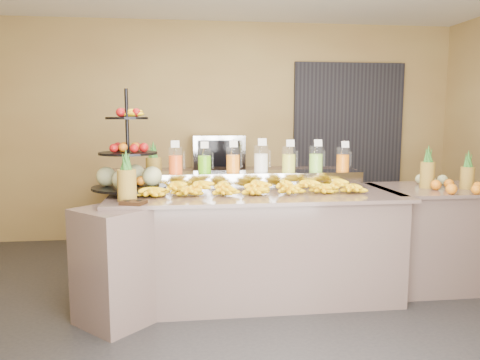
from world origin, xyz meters
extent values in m
plane|color=black|center=(0.00, 0.00, 0.00)|extent=(6.00, 6.00, 0.00)
cube|color=olive|center=(0.00, 2.51, 1.40)|extent=(6.00, 0.02, 2.80)
cube|color=black|center=(1.60, 2.46, 1.20)|extent=(1.50, 0.06, 2.20)
cube|color=gray|center=(0.00, 0.30, 0.45)|extent=(2.40, 0.90, 0.90)
cube|color=gray|center=(0.00, 0.30, 0.92)|extent=(2.50, 1.00, 0.03)
cube|color=gray|center=(-1.15, -0.10, 0.45)|extent=(0.71, 0.71, 0.90)
cube|color=gray|center=(1.70, 0.40, 0.45)|extent=(1.00, 0.80, 0.90)
cube|color=gray|center=(1.70, 0.40, 0.92)|extent=(1.08, 0.88, 0.03)
cube|color=gray|center=(0.00, 2.25, 0.45)|extent=(3.00, 0.50, 0.90)
cube|color=gray|center=(0.00, 2.25, 0.92)|extent=(3.10, 0.55, 0.03)
cube|color=gray|center=(0.09, 0.58, 1.01)|extent=(1.85, 0.30, 0.15)
cylinder|color=silver|center=(-0.69, 0.58, 1.20)|extent=(0.13, 0.13, 0.23)
cylinder|color=#FF520F|center=(-0.69, 0.58, 1.16)|extent=(0.12, 0.12, 0.16)
cylinder|color=gray|center=(-0.71, 0.59, 1.25)|extent=(0.01, 0.01, 0.28)
cube|color=white|center=(-0.69, 0.52, 1.34)|extent=(0.07, 0.02, 0.06)
cylinder|color=silver|center=(-0.43, 0.58, 1.19)|extent=(0.12, 0.12, 0.22)
cylinder|color=#50B504|center=(-0.43, 0.58, 1.16)|extent=(0.11, 0.11, 0.15)
cylinder|color=gray|center=(-0.45, 0.59, 1.24)|extent=(0.01, 0.01, 0.27)
cube|color=white|center=(-0.43, 0.52, 1.34)|extent=(0.07, 0.02, 0.06)
cylinder|color=silver|center=(-0.17, 0.58, 1.20)|extent=(0.13, 0.13, 0.23)
cylinder|color=orange|center=(-0.17, 0.58, 1.16)|extent=(0.12, 0.12, 0.16)
cylinder|color=gray|center=(-0.19, 0.59, 1.25)|extent=(0.01, 0.01, 0.27)
cube|color=white|center=(-0.17, 0.52, 1.34)|extent=(0.07, 0.02, 0.06)
cylinder|color=silver|center=(0.09, 0.58, 1.20)|extent=(0.13, 0.13, 0.24)
cylinder|color=white|center=(0.09, 0.58, 1.16)|extent=(0.12, 0.12, 0.17)
cylinder|color=gray|center=(0.07, 0.59, 1.26)|extent=(0.01, 0.01, 0.29)
cube|color=white|center=(0.09, 0.52, 1.36)|extent=(0.08, 0.02, 0.07)
cylinder|color=silver|center=(0.35, 0.58, 1.20)|extent=(0.13, 0.13, 0.23)
cylinder|color=gold|center=(0.35, 0.58, 1.16)|extent=(0.12, 0.12, 0.16)
cylinder|color=gray|center=(0.33, 0.59, 1.25)|extent=(0.01, 0.01, 0.28)
cube|color=white|center=(0.35, 0.52, 1.35)|extent=(0.07, 0.02, 0.06)
cylinder|color=silver|center=(0.61, 0.58, 1.20)|extent=(0.13, 0.13, 0.23)
cylinder|color=#83CF3E|center=(0.61, 0.58, 1.16)|extent=(0.12, 0.12, 0.16)
cylinder|color=gray|center=(0.59, 0.59, 1.25)|extent=(0.01, 0.01, 0.28)
cube|color=white|center=(0.61, 0.52, 1.35)|extent=(0.07, 0.02, 0.06)
cylinder|color=silver|center=(0.87, 0.58, 1.19)|extent=(0.12, 0.12, 0.22)
cylinder|color=#E66A00|center=(0.87, 0.58, 1.16)|extent=(0.11, 0.11, 0.15)
cylinder|color=gray|center=(0.85, 0.59, 1.24)|extent=(0.01, 0.01, 0.26)
cube|color=white|center=(0.87, 0.52, 1.33)|extent=(0.07, 0.02, 0.06)
ellipsoid|color=#FFED0C|center=(-0.89, 0.26, 0.98)|extent=(0.24, 0.18, 0.10)
ellipsoid|color=#FFED0C|center=(-0.60, 0.26, 0.98)|extent=(0.24, 0.18, 0.10)
ellipsoid|color=#FFED0C|center=(-0.31, 0.26, 0.98)|extent=(0.24, 0.18, 0.10)
ellipsoid|color=#FFED0C|center=(-0.02, 0.26, 0.98)|extent=(0.24, 0.18, 0.10)
ellipsoid|color=#FFED0C|center=(0.27, 0.26, 0.98)|extent=(0.24, 0.18, 0.10)
ellipsoid|color=#FFED0C|center=(0.56, 0.26, 0.98)|extent=(0.24, 0.18, 0.10)
ellipsoid|color=#FFED0C|center=(0.85, 0.26, 0.98)|extent=(0.24, 0.18, 0.10)
ellipsoid|color=#FFED0C|center=(-0.71, 0.26, 1.05)|extent=(0.20, 0.16, 0.09)
ellipsoid|color=#FFED0C|center=(-0.48, 0.26, 1.05)|extent=(0.20, 0.16, 0.09)
ellipsoid|color=#FFED0C|center=(-0.25, 0.26, 1.05)|extent=(0.20, 0.16, 0.09)
ellipsoid|color=#FFED0C|center=(-0.02, 0.26, 1.05)|extent=(0.20, 0.16, 0.09)
ellipsoid|color=#FFED0C|center=(0.21, 0.26, 1.05)|extent=(0.20, 0.16, 0.09)
ellipsoid|color=#FFED0C|center=(0.45, 0.26, 1.05)|extent=(0.20, 0.16, 0.09)
ellipsoid|color=#FFED0C|center=(0.68, 0.26, 1.05)|extent=(0.20, 0.16, 0.09)
cylinder|color=black|center=(-1.09, 0.42, 1.37)|extent=(0.04, 0.04, 0.89)
cylinder|color=black|center=(-1.09, 0.42, 0.98)|extent=(0.79, 0.79, 0.02)
cylinder|color=black|center=(-1.09, 0.42, 1.28)|extent=(0.62, 0.62, 0.02)
cylinder|color=black|center=(-1.09, 0.42, 1.57)|extent=(0.45, 0.45, 0.02)
sphere|color=#B7BE82|center=(-0.89, 0.42, 1.07)|extent=(0.17, 0.17, 0.17)
sphere|color=maroon|center=(-0.95, 0.42, 1.32)|extent=(0.08, 0.08, 0.08)
sphere|color=orange|center=(-1.19, 0.42, 1.03)|extent=(0.09, 0.09, 0.09)
cube|color=black|center=(-1.00, -0.12, 0.94)|extent=(0.21, 0.19, 0.03)
cylinder|color=brown|center=(-1.06, 0.01, 1.05)|extent=(0.15, 0.15, 0.25)
cone|color=#21521B|center=(-1.06, 0.01, 1.26)|extent=(0.07, 0.07, 0.16)
cylinder|color=brown|center=(-0.90, 0.80, 1.07)|extent=(0.15, 0.15, 0.27)
cone|color=#21521B|center=(-0.90, 0.80, 1.28)|extent=(0.07, 0.07, 0.16)
cylinder|color=brown|center=(1.62, 0.40, 1.05)|extent=(0.13, 0.13, 0.24)
cylinder|color=brown|center=(1.95, 0.30, 1.03)|extent=(0.12, 0.12, 0.20)
ellipsoid|color=orange|center=(1.77, 0.15, 0.98)|extent=(0.36, 0.24, 0.09)
cube|color=gray|center=(-0.19, 2.25, 1.14)|extent=(0.66, 0.48, 0.43)
camera|label=1|loc=(-0.63, -3.65, 1.58)|focal=35.00mm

